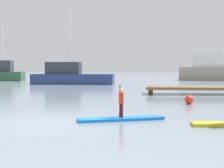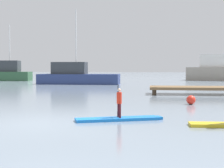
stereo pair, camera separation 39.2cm
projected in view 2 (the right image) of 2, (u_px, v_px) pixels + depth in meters
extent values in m
plane|color=gray|center=(42.00, 122.00, 11.46)|extent=(240.00, 240.00, 0.00)
cube|color=blue|center=(117.00, 119.00, 11.89)|extent=(2.93, 1.56, 0.10)
cube|color=blue|center=(158.00, 118.00, 12.24)|extent=(0.37, 0.47, 0.09)
cylinder|color=#4C1419|center=(118.00, 110.00, 12.00)|extent=(0.07, 0.07, 0.48)
cylinder|color=#4C1419|center=(120.00, 111.00, 11.80)|extent=(0.07, 0.07, 0.48)
cylinder|color=red|center=(119.00, 98.00, 11.88)|extent=(0.23, 0.23, 0.40)
sphere|color=beige|center=(119.00, 90.00, 11.86)|extent=(0.12, 0.12, 0.12)
cylinder|color=black|center=(118.00, 101.00, 12.04)|extent=(0.03, 0.03, 1.15)
cube|color=black|center=(118.00, 114.00, 12.06)|extent=(0.08, 0.14, 0.18)
cube|color=white|center=(223.00, 61.00, 47.86)|extent=(6.45, 4.68, 1.80)
cube|color=navy|center=(79.00, 79.00, 37.80)|extent=(8.91, 2.80, 1.11)
cube|color=#33383D|center=(70.00, 68.00, 37.87)|extent=(3.73, 2.00, 1.32)
cylinder|color=silver|center=(76.00, 36.00, 37.61)|extent=(0.12, 0.12, 5.81)
cube|color=#33383D|center=(4.00, 66.00, 47.16)|extent=(4.51, 2.47, 1.54)
cylinder|color=silver|center=(10.00, 43.00, 47.00)|extent=(0.12, 0.12, 4.89)
cube|color=brown|center=(216.00, 88.00, 23.13)|extent=(8.91, 2.41, 0.18)
cylinder|color=#473828|center=(154.00, 91.00, 22.73)|extent=(0.28, 0.28, 0.53)
cylinder|color=#473828|center=(154.00, 89.00, 24.53)|extent=(0.28, 0.28, 0.53)
sphere|color=red|center=(191.00, 100.00, 17.04)|extent=(0.45, 0.45, 0.45)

